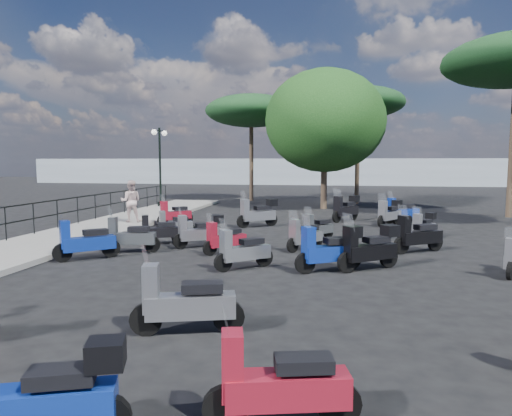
% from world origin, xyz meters
% --- Properties ---
extents(ground, '(120.00, 120.00, 0.00)m').
position_xyz_m(ground, '(0.00, 0.00, 0.00)').
color(ground, black).
rests_on(ground, ground).
extents(sidewalk, '(3.00, 30.00, 0.15)m').
position_xyz_m(sidewalk, '(-6.50, 3.00, 0.07)').
color(sidewalk, slate).
rests_on(sidewalk, ground).
extents(railing, '(0.04, 26.04, 1.10)m').
position_xyz_m(railing, '(-7.80, 2.80, 0.90)').
color(railing, black).
rests_on(railing, sidewalk).
extents(lamp_post_2, '(0.52, 1.28, 4.42)m').
position_xyz_m(lamp_post_2, '(-7.29, 13.77, 2.67)').
color(lamp_post_2, black).
rests_on(lamp_post_2, sidewalk).
extents(pedestrian_far, '(1.01, 0.88, 1.75)m').
position_xyz_m(pedestrian_far, '(-5.87, 7.07, 1.02)').
color(pedestrian_far, '#C4A7A5').
rests_on(pedestrian_far, sidewalk).
extents(scooter_2, '(1.41, 1.27, 1.42)m').
position_xyz_m(scooter_2, '(-4.08, 0.56, 0.49)').
color(scooter_2, black).
rests_on(scooter_2, ground).
extents(scooter_3, '(1.67, 0.66, 1.35)m').
position_xyz_m(scooter_3, '(-3.33, 1.71, 0.47)').
color(scooter_3, black).
rests_on(scooter_3, ground).
extents(scooter_4, '(1.32, 0.87, 1.18)m').
position_xyz_m(scooter_4, '(-3.11, 4.79, 0.41)').
color(scooter_4, black).
rests_on(scooter_4, ground).
extents(scooter_5, '(1.19, 1.30, 1.32)m').
position_xyz_m(scooter_5, '(-4.13, 7.53, 0.46)').
color(scooter_5, black).
rests_on(scooter_5, ground).
extents(scooter_7, '(1.74, 0.77, 1.42)m').
position_xyz_m(scooter_7, '(0.40, -4.10, 0.49)').
color(scooter_7, black).
rests_on(scooter_7, ground).
extents(scooter_8, '(1.31, 1.16, 1.31)m').
position_xyz_m(scooter_8, '(0.39, 0.26, 0.46)').
color(scooter_8, black).
rests_on(scooter_8, ground).
extents(scooter_9, '(1.44, 0.82, 1.23)m').
position_xyz_m(scooter_9, '(-3.01, 3.18, 0.43)').
color(scooter_9, black).
rests_on(scooter_9, ground).
extents(scooter_10, '(1.46, 1.04, 1.32)m').
position_xyz_m(scooter_10, '(-1.56, 2.87, 0.50)').
color(scooter_10, black).
rests_on(scooter_10, ground).
extents(scooter_11, '(1.55, 1.33, 1.49)m').
position_xyz_m(scooter_11, '(-0.55, 7.62, 0.56)').
color(scooter_11, black).
rests_on(scooter_11, ground).
extents(scooter_12, '(1.60, 0.66, 1.29)m').
position_xyz_m(scooter_12, '(2.18, -6.34, 0.45)').
color(scooter_12, black).
rests_on(scooter_12, ground).
extents(scooter_13, '(1.63, 0.82, 1.35)m').
position_xyz_m(scooter_13, '(0.05, -7.10, 0.51)').
color(scooter_13, black).
rests_on(scooter_13, ground).
extents(scooter_14, '(1.62, 1.11, 1.44)m').
position_xyz_m(scooter_14, '(2.53, 0.43, 0.54)').
color(scooter_14, black).
rests_on(scooter_14, ground).
extents(scooter_15, '(1.02, 1.33, 1.26)m').
position_xyz_m(scooter_15, '(1.72, 3.01, 0.44)').
color(scooter_15, black).
rests_on(scooter_15, ground).
extents(scooter_16, '(1.10, 1.20, 1.22)m').
position_xyz_m(scooter_16, '(-0.54, 2.08, 0.42)').
color(scooter_16, black).
rests_on(scooter_16, ground).
extents(scooter_17, '(1.23, 1.62, 1.49)m').
position_xyz_m(scooter_17, '(3.02, 10.10, 0.56)').
color(scooter_17, black).
rests_on(scooter_17, ground).
extents(scooter_19, '(1.56, 1.22, 1.44)m').
position_xyz_m(scooter_19, '(3.49, 0.75, 0.54)').
color(scooter_19, black).
rests_on(scooter_19, ground).
extents(scooter_20, '(1.56, 1.12, 1.44)m').
position_xyz_m(scooter_20, '(5.03, 3.25, 0.50)').
color(scooter_20, black).
rests_on(scooter_20, ground).
extents(scooter_21, '(1.01, 1.21, 1.18)m').
position_xyz_m(scooter_21, '(2.02, 4.86, 0.41)').
color(scooter_21, black).
rests_on(scooter_21, ground).
extents(scooter_22, '(1.64, 0.97, 1.42)m').
position_xyz_m(scooter_22, '(5.42, 9.94, 0.49)').
color(scooter_22, black).
rests_on(scooter_22, ground).
extents(scooter_27, '(0.98, 1.28, 1.18)m').
position_xyz_m(scooter_27, '(5.62, 5.71, 0.44)').
color(scooter_27, black).
rests_on(scooter_27, ground).
extents(scooter_28, '(1.13, 1.51, 1.38)m').
position_xyz_m(scooter_28, '(4.81, 9.01, 0.52)').
color(scooter_28, black).
rests_on(scooter_28, ground).
extents(broadleaf_tree, '(6.74, 6.74, 7.81)m').
position_xyz_m(broadleaf_tree, '(1.85, 15.39, 4.94)').
color(broadleaf_tree, '#38281E').
rests_on(broadleaf_tree, ground).
extents(pine_0, '(5.70, 5.70, 7.31)m').
position_xyz_m(pine_0, '(3.80, 18.87, 6.29)').
color(pine_0, '#38281E').
rests_on(pine_0, ground).
extents(pine_2, '(6.22, 6.22, 7.16)m').
position_xyz_m(pine_2, '(-3.23, 19.95, 6.05)').
color(pine_2, '#38281E').
rests_on(pine_2, ground).
extents(distant_hills, '(70.00, 8.00, 3.00)m').
position_xyz_m(distant_hills, '(0.00, 45.00, 1.50)').
color(distant_hills, gray).
rests_on(distant_hills, ground).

